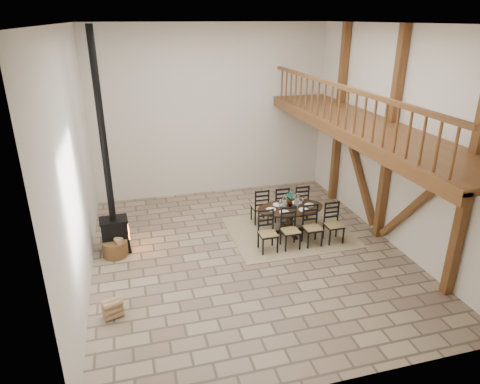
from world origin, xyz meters
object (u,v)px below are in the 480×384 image
object	(u,v)px
dining_table	(291,221)
wood_stove	(112,207)
log_stack	(113,309)
log_basket	(115,248)

from	to	relation	value
dining_table	wood_stove	distance (m)	4.35
log_stack	log_basket	bearing A→B (deg)	88.68
log_basket	log_stack	size ratio (longest dim) A/B	1.40
dining_table	log_stack	distance (m)	4.87
wood_stove	log_basket	distance (m)	0.95
dining_table	wood_stove	world-z (taller)	wood_stove
log_basket	log_stack	world-z (taller)	log_basket
wood_stove	log_stack	size ratio (longest dim) A/B	12.36
dining_table	log_stack	bearing A→B (deg)	-153.25
log_basket	log_stack	xyz separation A→B (m)	(-0.05, -2.26, -0.02)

